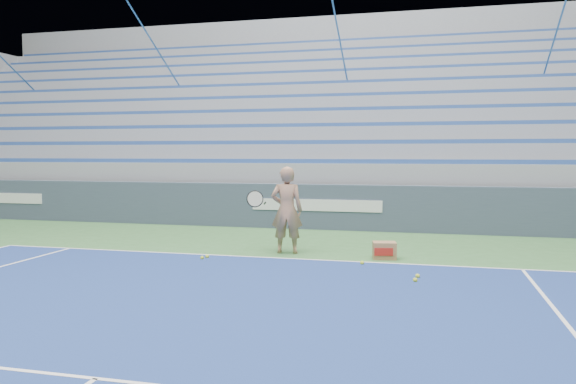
# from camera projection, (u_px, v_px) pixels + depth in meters

# --- Properties ---
(sponsor_barrier) EXTENTS (30.00, 0.32, 1.10)m
(sponsor_barrier) POSITION_uv_depth(u_px,v_px,m) (317.00, 207.00, 13.75)
(sponsor_barrier) COLOR #3A4659
(sponsor_barrier) RESTS_ON ground
(bleachers) EXTENTS (31.00, 9.15, 7.30)m
(bleachers) POSITION_uv_depth(u_px,v_px,m) (349.00, 139.00, 19.16)
(bleachers) COLOR #929499
(bleachers) RESTS_ON ground
(tennis_player) EXTENTS (0.92, 0.85, 1.62)m
(tennis_player) POSITION_uv_depth(u_px,v_px,m) (286.00, 210.00, 10.40)
(tennis_player) COLOR tan
(tennis_player) RESTS_ON ground
(ball_box) EXTENTS (0.45, 0.37, 0.30)m
(ball_box) POSITION_uv_depth(u_px,v_px,m) (384.00, 250.00, 9.88)
(ball_box) COLOR #926A47
(ball_box) RESTS_ON ground
(tennis_ball_0) EXTENTS (0.07, 0.07, 0.07)m
(tennis_ball_0) POSITION_uv_depth(u_px,v_px,m) (207.00, 256.00, 9.94)
(tennis_ball_0) COLOR yellow
(tennis_ball_0) RESTS_ON ground
(tennis_ball_1) EXTENTS (0.07, 0.07, 0.07)m
(tennis_ball_1) POSITION_uv_depth(u_px,v_px,m) (418.00, 276.00, 8.36)
(tennis_ball_1) COLOR yellow
(tennis_ball_1) RESTS_ON ground
(tennis_ball_2) EXTENTS (0.07, 0.07, 0.07)m
(tennis_ball_2) POSITION_uv_depth(u_px,v_px,m) (415.00, 280.00, 8.09)
(tennis_ball_2) COLOR yellow
(tennis_ball_2) RESTS_ON ground
(tennis_ball_3) EXTENTS (0.07, 0.07, 0.07)m
(tennis_ball_3) POSITION_uv_depth(u_px,v_px,m) (362.00, 263.00, 9.35)
(tennis_ball_3) COLOR yellow
(tennis_ball_3) RESTS_ON ground
(tennis_ball_4) EXTENTS (0.07, 0.07, 0.07)m
(tennis_ball_4) POSITION_uv_depth(u_px,v_px,m) (202.00, 258.00, 9.81)
(tennis_ball_4) COLOR yellow
(tennis_ball_4) RESTS_ON ground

